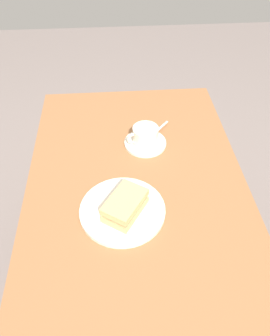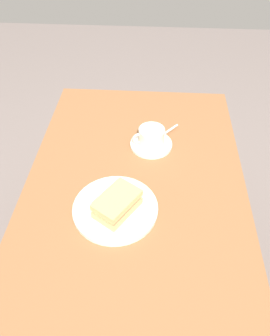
{
  "view_description": "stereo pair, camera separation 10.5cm",
  "coord_description": "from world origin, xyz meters",
  "px_view_note": "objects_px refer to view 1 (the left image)",
  "views": [
    {
      "loc": [
        -0.72,
        0.06,
        1.48
      ],
      "look_at": [
        0.02,
        0.0,
        0.74
      ],
      "focal_mm": 35.37,
      "sensor_mm": 36.0,
      "label": 1
    },
    {
      "loc": [
        -0.73,
        -0.05,
        1.48
      ],
      "look_at": [
        0.02,
        0.0,
        0.74
      ],
      "focal_mm": 35.37,
      "sensor_mm": 36.0,
      "label": 2
    }
  ],
  "objects_px": {
    "coffee_saucer": "(145,143)",
    "coffee_cup": "(145,135)",
    "sandwich_front": "(125,205)",
    "dining_table": "(136,198)",
    "sandwich_plate": "(122,210)",
    "spoon": "(158,130)"
  },
  "relations": [
    {
      "from": "dining_table",
      "to": "sandwich_front",
      "type": "bearing_deg",
      "value": 162.79
    },
    {
      "from": "dining_table",
      "to": "coffee_cup",
      "type": "relative_size",
      "value": 8.98
    },
    {
      "from": "sandwich_plate",
      "to": "spoon",
      "type": "bearing_deg",
      "value": -22.49
    },
    {
      "from": "dining_table",
      "to": "coffee_cup",
      "type": "distance_m",
      "value": 0.22
    },
    {
      "from": "dining_table",
      "to": "spoon",
      "type": "distance_m",
      "value": 0.27
    },
    {
      "from": "coffee_saucer",
      "to": "coffee_cup",
      "type": "relative_size",
      "value": 1.28
    },
    {
      "from": "coffee_cup",
      "to": "spoon",
      "type": "relative_size",
      "value": 1.41
    },
    {
      "from": "coffee_saucer",
      "to": "dining_table",
      "type": "bearing_deg",
      "value": 165.03
    },
    {
      "from": "sandwich_front",
      "to": "spoon",
      "type": "relative_size",
      "value": 1.89
    },
    {
      "from": "sandwich_plate",
      "to": "coffee_saucer",
      "type": "bearing_deg",
      "value": -17.89
    },
    {
      "from": "dining_table",
      "to": "sandwich_plate",
      "type": "distance_m",
      "value": 0.17
    },
    {
      "from": "dining_table",
      "to": "spoon",
      "type": "relative_size",
      "value": 12.68
    },
    {
      "from": "coffee_saucer",
      "to": "sandwich_front",
      "type": "bearing_deg",
      "value": 164.01
    },
    {
      "from": "coffee_cup",
      "to": "dining_table",
      "type": "bearing_deg",
      "value": 165.47
    },
    {
      "from": "spoon",
      "to": "dining_table",
      "type": "bearing_deg",
      "value": 156.99
    },
    {
      "from": "sandwich_front",
      "to": "coffee_saucer",
      "type": "xyz_separation_m",
      "value": [
        0.31,
        -0.09,
        -0.04
      ]
    },
    {
      "from": "coffee_saucer",
      "to": "spoon",
      "type": "distance_m",
      "value": 0.08
    },
    {
      "from": "sandwich_plate",
      "to": "spoon",
      "type": "height_order",
      "value": "spoon"
    },
    {
      "from": "dining_table",
      "to": "spoon",
      "type": "height_order",
      "value": "spoon"
    },
    {
      "from": "sandwich_plate",
      "to": "spoon",
      "type": "distance_m",
      "value": 0.39
    },
    {
      "from": "dining_table",
      "to": "sandwich_plate",
      "type": "bearing_deg",
      "value": 158.44
    },
    {
      "from": "spoon",
      "to": "coffee_cup",
      "type": "bearing_deg",
      "value": 138.72
    }
  ]
}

